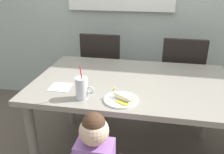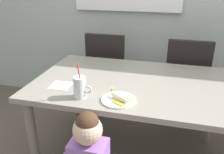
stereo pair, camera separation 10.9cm
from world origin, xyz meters
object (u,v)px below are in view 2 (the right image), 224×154
(dining_table, at_px, (133,91))
(milk_cup, at_px, (80,89))
(dining_chair_left, at_px, (108,68))
(peeled_banana, at_px, (120,98))
(snack_plate, at_px, (118,100))
(paper_napkin, at_px, (61,86))
(dining_chair_right, at_px, (186,77))

(dining_table, height_order, milk_cup, milk_cup)
(dining_chair_left, bearing_deg, peeled_banana, 109.51)
(snack_plate, bearing_deg, milk_cup, -175.85)
(dining_chair_left, relative_size, snack_plate, 4.17)
(milk_cup, xyz_separation_m, peeled_banana, (0.27, 0.01, -0.04))
(snack_plate, bearing_deg, paper_napkin, 166.18)
(dining_chair_left, bearing_deg, dining_table, 119.28)
(dining_table, xyz_separation_m, peeled_banana, (-0.03, -0.35, 0.12))
(milk_cup, relative_size, peeled_banana, 1.50)
(dining_table, bearing_deg, milk_cup, -130.04)
(dining_chair_right, bearing_deg, peeled_banana, 66.16)
(peeled_banana, relative_size, paper_napkin, 1.12)
(milk_cup, bearing_deg, dining_chair_left, 95.87)
(dining_chair_left, bearing_deg, dining_chair_right, 177.51)
(dining_chair_left, distance_m, milk_cup, 1.14)
(dining_chair_left, xyz_separation_m, paper_napkin, (-0.10, -0.97, 0.21))
(dining_chair_left, relative_size, peeled_banana, 5.74)
(snack_plate, distance_m, paper_napkin, 0.49)
(dining_chair_left, height_order, paper_napkin, dining_chair_left)
(dining_chair_left, height_order, milk_cup, milk_cup)
(snack_plate, relative_size, paper_napkin, 1.53)
(peeled_banana, height_order, paper_napkin, peeled_banana)
(dining_chair_right, relative_size, paper_napkin, 6.40)
(dining_chair_left, height_order, peeled_banana, dining_chair_left)
(snack_plate, bearing_deg, peeled_banana, -44.21)
(snack_plate, xyz_separation_m, peeled_banana, (0.01, -0.01, 0.03))
(milk_cup, bearing_deg, peeled_banana, 1.28)
(dining_table, relative_size, dining_chair_right, 1.61)
(peeled_banana, bearing_deg, dining_table, 85.51)
(dining_table, bearing_deg, dining_chair_left, 119.28)
(dining_chair_right, height_order, snack_plate, dining_chair_right)
(milk_cup, bearing_deg, snack_plate, 4.15)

